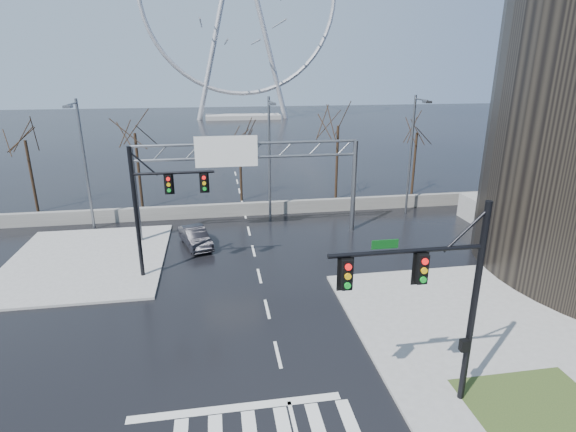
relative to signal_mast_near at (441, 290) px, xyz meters
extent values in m
plane|color=black|center=(-5.14, 4.04, -4.87)|extent=(260.00, 260.00, 0.00)
cube|color=gray|center=(4.86, 6.04, -4.80)|extent=(12.00, 10.00, 0.15)
cube|color=gray|center=(-16.14, 16.04, -4.80)|extent=(10.00, 12.00, 0.15)
cube|color=#2C431B|center=(3.86, -0.96, -4.72)|extent=(5.00, 4.00, 0.02)
cube|color=slate|center=(-5.14, 24.04, -4.32)|extent=(52.00, 0.50, 1.10)
cylinder|color=black|center=(1.36, 0.04, -0.87)|extent=(0.24, 0.24, 8.00)
cylinder|color=black|center=(-1.34, 0.04, 1.53)|extent=(5.40, 0.16, 0.16)
cube|color=black|center=(-0.84, -0.11, 0.93)|extent=(0.35, 0.28, 1.05)
cube|color=black|center=(-3.44, -0.11, 0.93)|extent=(0.35, 0.28, 1.05)
cylinder|color=black|center=(-12.14, 13.04, -0.87)|extent=(0.24, 0.24, 8.00)
cylinder|color=black|center=(-9.84, 13.04, 1.53)|extent=(4.60, 0.16, 0.16)
cube|color=black|center=(-10.14, 12.89, 0.93)|extent=(0.35, 0.28, 1.05)
cube|color=black|center=(-8.14, 12.89, 0.93)|extent=(0.35, 0.28, 1.05)
cylinder|color=slate|center=(-13.14, 19.04, -1.37)|extent=(0.36, 0.36, 7.00)
cylinder|color=slate|center=(2.86, 19.04, -1.37)|extent=(0.36, 0.36, 7.00)
cylinder|color=slate|center=(-5.14, 19.04, 2.13)|extent=(16.00, 0.20, 0.20)
cylinder|color=slate|center=(-5.14, 19.04, 1.13)|extent=(16.00, 0.20, 0.20)
cube|color=#084210|center=(-6.64, 18.89, 1.63)|extent=(4.20, 0.10, 2.00)
cube|color=silver|center=(-6.64, 18.83, 1.63)|extent=(4.40, 0.02, 2.20)
cylinder|color=slate|center=(-17.14, 22.54, 0.13)|extent=(0.20, 0.20, 10.00)
cylinder|color=slate|center=(-17.14, 21.44, 4.83)|extent=(0.12, 2.20, 0.12)
cube|color=slate|center=(-17.14, 20.44, 4.73)|extent=(0.50, 0.70, 0.18)
cylinder|color=slate|center=(-3.14, 22.54, 0.13)|extent=(0.20, 0.20, 10.00)
cylinder|color=slate|center=(-3.14, 21.44, 4.83)|extent=(0.12, 2.20, 0.12)
cube|color=slate|center=(-3.14, 20.44, 4.73)|extent=(0.50, 0.70, 0.18)
cylinder|color=slate|center=(8.86, 22.54, 0.13)|extent=(0.20, 0.20, 10.00)
cylinder|color=slate|center=(8.86, 21.44, 4.83)|extent=(0.12, 2.20, 0.12)
cube|color=slate|center=(8.86, 20.44, 4.73)|extent=(0.50, 0.70, 0.18)
cylinder|color=black|center=(-23.14, 28.04, -1.72)|extent=(0.24, 0.24, 6.30)
cylinder|color=black|center=(-14.14, 27.54, -1.50)|extent=(0.24, 0.24, 6.75)
cylinder|color=black|center=(-5.14, 28.54, -1.95)|extent=(0.24, 0.24, 5.85)
cylinder|color=black|center=(3.86, 27.54, -1.36)|extent=(0.24, 0.24, 7.02)
cylinder|color=black|center=(11.86, 28.04, -1.81)|extent=(0.24, 0.24, 6.12)
cube|color=gray|center=(-0.14, 99.04, -4.37)|extent=(18.00, 6.00, 1.00)
cylinder|color=#B2B2B7|center=(-7.14, 99.04, 9.13)|extent=(8.28, 1.20, 28.82)
cylinder|color=#B2B2B7|center=(6.86, 99.04, 9.13)|extent=(8.28, 1.20, 28.82)
imported|color=black|center=(-9.12, 17.56, -4.19)|extent=(2.64, 4.41, 1.37)
camera|label=1|loc=(-7.46, -12.81, 7.32)|focal=28.00mm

